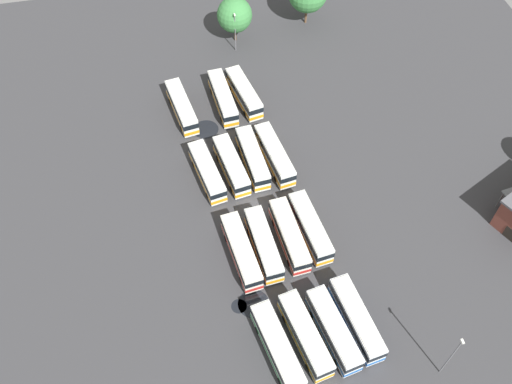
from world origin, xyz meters
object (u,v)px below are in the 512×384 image
Objects in this scene: bus_row3_slot1 at (223,98)px; bus_row1_slot1 at (289,235)px; bus_row2_slot1 at (253,158)px; bus_row1_slot2 at (264,244)px; bus_row1_slot0 at (310,227)px; bus_row3_slot3 at (182,107)px; bus_row0_slot1 at (333,330)px; lamp_post_near_entrance at (235,31)px; bus_row0_slot0 at (356,319)px; bus_row2_slot0 at (275,155)px; bus_row0_slot3 at (278,347)px; bus_row1_slot3 at (241,251)px; tree_north_edge at (235,15)px; bus_row0_slot2 at (305,335)px; bus_row2_slot2 at (231,165)px; bus_row3_slot0 at (244,93)px; bus_row2_slot3 at (207,172)px.

bus_row1_slot1 is at bearing -171.76° from bus_row3_slot1.
bus_row1_slot2 is at bearing 173.52° from bus_row2_slot1.
bus_row1_slot0 and bus_row1_slot1 have the same top height.
bus_row0_slot1 is at bearing -162.89° from bus_row3_slot3.
lamp_post_near_entrance reaches higher than bus_row0_slot1.
bus_row2_slot0 is at bearing 7.52° from bus_row0_slot0.
bus_row0_slot3 is 1.01× the size of bus_row1_slot3.
bus_row1_slot1 is (15.47, -5.45, -0.00)m from bus_row0_slot3.
tree_north_edge is at bearing -9.90° from bus_row1_slot3.
bus_row3_slot3 is (29.31, 7.55, 0.00)m from bus_row1_slot2.
bus_row2_slot0 is 1.47× the size of lamp_post_near_entrance.
bus_row0_slot0 is 1.02× the size of bus_row0_slot1.
tree_north_edge reaches higher than lamp_post_near_entrance.
lamp_post_near_entrance is at bearing 4.50° from bus_row0_slot0.
bus_row3_slot1 is 18.48m from tree_north_edge.
bus_row0_slot2 and bus_row2_slot2 have the same top height.
bus_row0_slot2 is at bearing 177.29° from tree_north_edge.
bus_row3_slot1 is at bearing -84.23° from bus_row3_slot3.
bus_row2_slot1 is at bearing 174.05° from tree_north_edge.
bus_row0_slot2 and bus_row2_slot1 have the same top height.
bus_row1_slot2 is at bearing 8.85° from bus_row0_slot2.
bus_row0_slot2 is 44.11m from bus_row3_slot1.
bus_row0_slot0 is at bearing -175.50° from lamp_post_near_entrance.
bus_row2_slot1 is at bearing -171.37° from bus_row3_slot1.
bus_row3_slot1 is (44.85, -1.19, 0.00)m from bus_row0_slot3.
bus_row2_slot0 is 15.45m from bus_row3_slot1.
bus_row2_slot2 is 0.97× the size of bus_row3_slot0.
bus_row0_slot2 and bus_row3_slot0 have the same top height.
bus_row0_slot3 is at bearing 102.30° from bus_row0_slot2.
bus_row1_slot0 is at bearing -159.86° from bus_row2_slot1.
bus_row3_slot3 is (13.56, 9.34, 0.00)m from bus_row2_slot1.
bus_row2_slot3 is at bearing 43.91° from bus_row1_slot0.
bus_row0_slot1 is at bearing 175.32° from bus_row1_slot0.
bus_row1_slot3 is at bearing 21.85° from bus_row0_slot2.
bus_row2_slot0 and bus_row3_slot0 have the same top height.
bus_row1_slot3 is at bearing 167.89° from bus_row3_slot0.
bus_row1_slot3 is at bearing 97.98° from bus_row1_slot2.
bus_row3_slot0 is (43.73, 5.72, -0.00)m from bus_row0_slot0.
bus_row1_slot3 is 31.58m from bus_row3_slot0.
bus_row1_slot2 is (14.00, 2.18, -0.00)m from bus_row0_slot2.
bus_row1_slot3 is at bearing 174.62° from bus_row3_slot1.
bus_row1_slot1 is (-0.67, 3.20, 0.00)m from bus_row1_slot0.
lamp_post_near_entrance is at bearing 170.44° from tree_north_edge.
bus_row3_slot0 is 3.77m from bus_row3_slot1.
bus_row1_slot2 is 1.02× the size of bus_row2_slot3.
bus_row3_slot3 is 1.28× the size of tree_north_edge.
bus_row1_slot1 is 15.07m from bus_row2_slot0.
bus_row2_slot3 is at bearing 8.95° from bus_row1_slot3.
bus_row3_slot3 is (44.13, 5.98, -0.00)m from bus_row0_slot3.
bus_row2_slot0 is (15.66, -5.27, 0.00)m from bus_row1_slot2.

